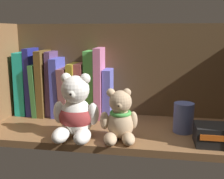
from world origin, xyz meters
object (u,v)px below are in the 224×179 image
(book_10, at_px, (101,82))
(book_1, at_px, (35,81))
(book_4, at_px, (53,83))
(book_8, at_px, (83,89))
(book_0, at_px, (27,82))
(book_7, at_px, (75,89))
(book_3, at_px, (47,82))
(pillar_candle, at_px, (183,117))
(teddy_bear_smaller, at_px, (119,118))
(book_6, at_px, (68,91))
(book_2, at_px, (41,88))
(book_5, at_px, (60,86))
(book_11, at_px, (109,92))
(book_9, at_px, (92,83))
(small_product_box, at_px, (214,135))
(teddy_bear_larger, at_px, (76,112))

(book_10, bearing_deg, book_1, 180.00)
(book_4, relative_size, book_8, 1.21)
(book_0, relative_size, book_7, 1.19)
(book_0, xyz_separation_m, book_3, (0.07, 0.00, 0.00))
(book_7, xyz_separation_m, pillar_candle, (0.35, -0.12, -0.05))
(teddy_bear_smaller, bearing_deg, book_6, 135.22)
(book_6, height_order, pillar_candle, book_6)
(book_2, xyz_separation_m, book_5, (0.07, 0.00, 0.01))
(book_0, distance_m, book_1, 0.03)
(book_5, height_order, book_11, book_5)
(book_1, xyz_separation_m, book_9, (0.20, 0.00, -0.00))
(book_2, distance_m, pillar_candle, 0.49)
(book_8, relative_size, book_10, 0.78)
(book_0, bearing_deg, teddy_bear_smaller, -29.78)
(book_9, height_order, teddy_bear_smaller, book_9)
(book_9, bearing_deg, book_5, 180.00)
(book_5, relative_size, teddy_bear_smaller, 1.42)
(book_3, height_order, book_9, same)
(book_9, bearing_deg, book_11, 0.00)
(book_2, relative_size, small_product_box, 1.82)
(book_8, bearing_deg, book_2, 180.00)
(pillar_candle, distance_m, small_product_box, 0.11)
(book_3, xyz_separation_m, book_7, (0.10, 0.00, -0.02))
(book_1, xyz_separation_m, book_2, (0.02, 0.00, -0.03))
(small_product_box, bearing_deg, book_2, 160.19)
(book_11, relative_size, teddy_bear_larger, 0.92)
(book_3, bearing_deg, book_8, 0.00)
(book_5, bearing_deg, book_8, 0.00)
(teddy_bear_smaller, bearing_deg, book_10, 113.93)
(book_3, xyz_separation_m, book_8, (0.13, 0.00, -0.02))
(book_5, relative_size, book_9, 0.89)
(book_1, bearing_deg, book_0, 180.00)
(book_8, relative_size, small_product_box, 1.86)
(book_11, height_order, pillar_candle, book_11)
(book_10, relative_size, teddy_bear_smaller, 1.67)
(book_2, xyz_separation_m, small_product_box, (0.55, -0.20, -0.06))
(book_10, height_order, pillar_candle, book_10)
(book_3, bearing_deg, book_7, 0.00)
(book_5, relative_size, book_10, 0.85)
(book_6, height_order, teddy_bear_smaller, book_6)
(teddy_bear_smaller, bearing_deg, small_product_box, 1.47)
(book_4, bearing_deg, book_8, 0.00)
(book_5, distance_m, book_7, 0.05)
(book_9, distance_m, pillar_candle, 0.32)
(book_6, bearing_deg, pillar_candle, -16.94)
(book_0, height_order, book_1, book_1)
(book_3, bearing_deg, book_9, 0.00)
(book_6, distance_m, book_10, 0.12)
(book_4, xyz_separation_m, book_10, (0.17, 0.00, 0.01))
(book_2, relative_size, book_6, 1.06)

